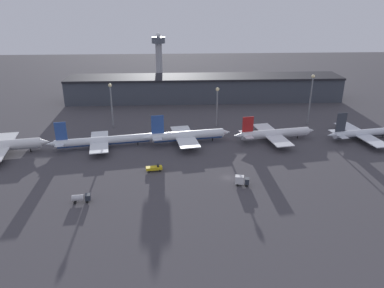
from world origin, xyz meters
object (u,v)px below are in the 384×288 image
Objects in this scene: service_vehicle_1 at (242,180)px; control_tower at (159,57)px; airplane_1 at (103,141)px; service_vehicle_0 at (154,168)px; airplane_2 at (187,136)px; airplane_4 at (363,133)px; airplane_3 at (274,134)px; service_vehicle_2 at (81,198)px; airplane_0 at (2,146)px.

service_vehicle_1 is 0.14× the size of control_tower.
service_vehicle_0 is (23.65, -24.73, -1.90)m from airplane_1.
airplane_2 is 1.10× the size of airplane_4.
airplane_3 is 6.18× the size of service_vehicle_0.
service_vehicle_2 is at bearing -166.24° from airplane_4.
airplane_0 reaches higher than airplane_1.
service_vehicle_0 is 31.66m from service_vehicle_2.
control_tower reaches higher than service_vehicle_2.
control_tower is at bearing 115.06° from service_vehicle_1.
airplane_0 is 0.95× the size of airplane_2.
service_vehicle_1 is at bearing 2.78° from service_vehicle_2.
control_tower is at bearing 82.11° from service_vehicle_0.
service_vehicle_0 is (-54.13, -29.50, -2.06)m from airplane_3.
service_vehicle_0 is at bearing 37.12° from service_vehicle_2.
airplane_0 is 59.45m from service_vehicle_2.
airplane_1 is 1.22× the size of airplane_3.
airplane_4 reaches higher than service_vehicle_0.
airplane_0 is 160.98m from airplane_4.
airplane_2 is at bearing 170.95° from airplane_4.
airplane_2 is 62.06m from service_vehicle_2.
control_tower reaches higher than airplane_0.
airplane_3 is 48.09m from service_vehicle_1.
airplane_2 is 7.69× the size of service_vehicle_1.
service_vehicle_0 is at bearing -160.68° from airplane_3.
airplane_0 is 1.05× the size of airplane_4.
airplane_0 reaches higher than airplane_4.
airplane_4 is at bearing 7.99° from service_vehicle_0.
airplane_3 reaches higher than service_vehicle_1.
airplane_2 is (78.97, 8.35, -0.21)m from airplane_0.
control_tower reaches higher than service_vehicle_0.
airplane_2 is at bearing 55.41° from service_vehicle_0.
airplane_2 reaches higher than service_vehicle_0.
control_tower is at bearing 75.59° from service_vehicle_2.
airplane_3 is (119.38, 9.62, -0.49)m from airplane_0.
control_tower is (-1.72, 130.16, 21.36)m from service_vehicle_0.
airplane_2 is (37.38, 3.48, 0.44)m from airplane_1.
airplane_3 is 1.03× the size of control_tower.
airplane_1 is 34.27m from service_vehicle_0.
airplane_2 is 6.68× the size of service_vehicle_2.
airplane_3 is 116.73m from control_tower.
airplane_2 reaches higher than airplane_4.
airplane_1 reaches higher than service_vehicle_1.
airplane_1 is 37.54m from airplane_2.
airplane_2 is 31.47m from service_vehicle_0.
airplane_3 reaches higher than service_vehicle_2.
service_vehicle_2 is at bearing -97.94° from control_tower.
airplane_4 is 76.21m from service_vehicle_1.
airplane_2 reaches higher than service_vehicle_1.
airplane_4 is (81.77, 0.31, -0.48)m from airplane_2.
airplane_4 is 6.98× the size of service_vehicle_1.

